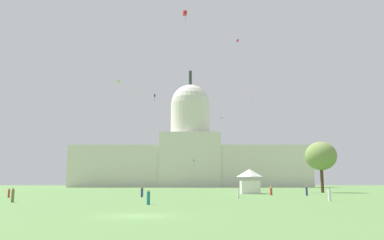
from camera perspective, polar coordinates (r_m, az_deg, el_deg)
name	(u,v)px	position (r m, az deg, el deg)	size (l,w,h in m)	color
ground_plane	(139,216)	(28.67, -7.78, -13.70)	(800.00, 800.00, 0.00)	#567F42
capitol_building	(190,156)	(224.41, -0.26, -5.31)	(133.19, 28.01, 68.06)	beige
event_tent	(250,181)	(88.36, 8.42, -8.87)	(4.47, 6.38, 5.37)	white
tree_east_far	(321,156)	(101.70, 18.28, -5.03)	(10.56, 10.54, 12.42)	#42301E
person_olive_back_right	(13,196)	(52.51, -24.69, -9.99)	(0.48, 0.48, 1.73)	olive
person_navy_near_tree_east	(307,191)	(76.38, 16.39, -9.93)	(0.44, 0.44, 1.80)	navy
person_red_lawn_far_left	(271,192)	(77.44, 11.44, -10.20)	(0.50, 0.50, 1.53)	red
person_orange_near_tent	(271,191)	(80.36, 11.48, -10.10)	(0.64, 0.64, 1.72)	orange
person_white_front_center	(329,195)	(54.34, 19.43, -10.27)	(0.45, 0.45, 1.72)	silver
person_white_edge_east	(238,193)	(62.05, 6.77, -10.49)	(0.37, 0.37, 1.76)	silver
person_teal_mid_center	(148,198)	(42.87, -6.38, -11.22)	(0.48, 0.48, 1.61)	#1E757A
person_white_aisle_center	(143,192)	(75.83, -7.22, -10.36)	(0.63, 0.63, 1.49)	silver
person_navy_lawn_far_right	(142,192)	(65.62, -7.33, -10.42)	(0.38, 0.38, 1.73)	navy
person_red_mid_left	(9,193)	(69.98, -25.16, -9.64)	(0.41, 0.41, 1.51)	red
kite_black_high	(155,96)	(192.94, -5.47, 3.51)	(0.56, 0.96, 3.47)	black
kite_turquoise_mid	(262,142)	(181.62, 10.19, -3.14)	(1.22, 0.84, 0.44)	teal
kite_red_high	(185,13)	(111.33, -1.05, 15.32)	(1.21, 1.23, 3.10)	red
kite_yellow_mid	(134,95)	(146.96, -8.51, 3.60)	(1.36, 1.38, 2.34)	yellow
kite_violet_high	(253,96)	(170.42, 8.91, 3.55)	(1.75, 1.37, 3.13)	purple
kite_green_mid	(222,118)	(138.14, 4.41, 0.25)	(1.49, 1.21, 2.14)	green
kite_white_mid	(205,98)	(146.37, 1.90, 3.17)	(0.43, 1.02, 3.73)	white
kite_lime_high	(119,81)	(196.56, -10.68, 5.59)	(1.45, 1.42, 3.37)	#8CD133
kite_pink_low	(231,160)	(158.51, 5.71, -5.88)	(1.04, 1.45, 2.03)	pink
kite_blue_low	(194,161)	(198.52, 0.27, -6.07)	(0.58, 0.50, 3.44)	blue
kite_magenta_high	(237,41)	(142.55, 6.65, 11.44)	(1.01, 1.02, 0.90)	#D1339E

